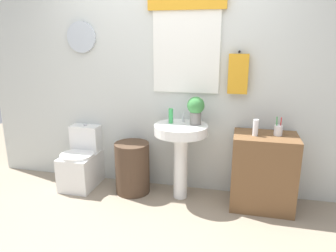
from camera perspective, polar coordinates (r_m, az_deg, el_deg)
The scene contains 11 objects.
ground_plane at distance 2.87m, azimuth -5.59°, elevation -20.03°, with size 8.00×8.00×0.00m, color gray.
back_wall at distance 3.46m, azimuth 0.10°, elevation 9.52°, with size 4.40×0.18×2.60m.
toilet at distance 3.82m, azimuth -15.43°, elevation -6.51°, with size 0.38×0.51×0.71m.
laundry_hamper at distance 3.54m, azimuth -6.51°, elevation -7.57°, with size 0.38×0.38×0.57m, color #4C3828.
pedestal_sink at distance 3.28m, azimuth 2.36°, elevation -2.99°, with size 0.56×0.56×0.82m.
faucet at distance 3.33m, azimuth 2.80°, elevation 1.56°, with size 0.03×0.03×0.10m, color silver.
wooden_cabinet at distance 3.32m, azimuth 16.95°, elevation -7.95°, with size 0.62×0.44×0.77m, color brown.
soap_bottle at distance 3.28m, azimuth 0.52°, elevation 1.88°, with size 0.05×0.05×0.16m, color green.
potted_plant at distance 3.22m, azimuth 5.08°, elevation 3.21°, with size 0.18×0.18×0.29m.
lotion_bottle at distance 3.13m, azimuth 15.68°, elevation -0.29°, with size 0.05×0.05×0.16m, color white.
toothbrush_cup at distance 3.21m, azimuth 19.46°, elevation -0.73°, with size 0.08×0.08×0.18m.
Camera 1 is at (0.79, -2.20, 1.67)m, focal length 33.41 mm.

